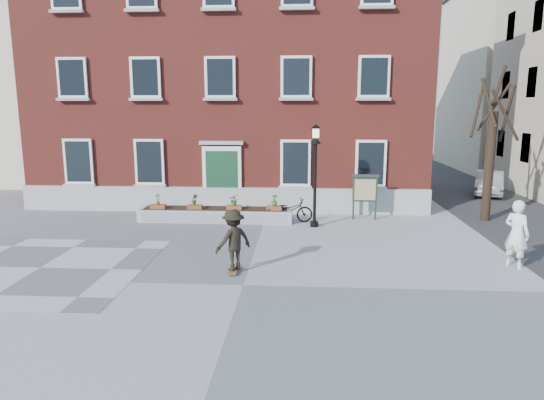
# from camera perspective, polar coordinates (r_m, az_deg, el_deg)

# --- Properties ---
(ground) EXTENTS (100.00, 100.00, 0.00)m
(ground) POSITION_cam_1_polar(r_m,az_deg,el_deg) (12.79, -3.42, -9.97)
(ground) COLOR gray
(ground) RESTS_ON ground
(checker_patch) EXTENTS (6.00, 6.00, 0.01)m
(checker_patch) POSITION_cam_1_polar(r_m,az_deg,el_deg) (15.57, -25.61, -7.20)
(checker_patch) COLOR #58585B
(checker_patch) RESTS_ON ground
(distant_building) EXTENTS (10.00, 12.00, 13.00)m
(distant_building) POSITION_cam_1_polar(r_m,az_deg,el_deg) (37.42, -28.54, 12.54)
(distant_building) COLOR beige
(distant_building) RESTS_ON ground
(bicycle) EXTENTS (2.02, 1.06, 1.01)m
(bicycle) POSITION_cam_1_polar(r_m,az_deg,el_deg) (19.32, 2.01, -1.24)
(bicycle) COLOR black
(bicycle) RESTS_ON ground
(parked_car) EXTENTS (2.57, 4.04, 1.26)m
(parked_car) POSITION_cam_1_polar(r_m,az_deg,el_deg) (28.07, 24.18, 1.85)
(parked_car) COLOR #B9BCBE
(parked_car) RESTS_ON ground
(bystander) EXTENTS (0.82, 0.86, 1.98)m
(bystander) POSITION_cam_1_polar(r_m,az_deg,el_deg) (15.52, 26.83, -3.58)
(bystander) COLOR white
(bystander) RESTS_ON ground
(brick_building) EXTENTS (18.40, 10.85, 12.60)m
(brick_building) POSITION_cam_1_polar(r_m,az_deg,el_deg) (26.14, -4.22, 14.65)
(brick_building) COLOR maroon
(brick_building) RESTS_ON ground
(planter_assembly) EXTENTS (6.20, 1.12, 1.15)m
(planter_assembly) POSITION_cam_1_polar(r_m,az_deg,el_deg) (19.82, -6.61, -1.59)
(planter_assembly) COLOR #B7B7B3
(planter_assembly) RESTS_ON ground
(bare_tree) EXTENTS (1.83, 1.83, 6.16)m
(bare_tree) POSITION_cam_1_polar(r_m,az_deg,el_deg) (21.31, 24.33, 5.16)
(bare_tree) COLOR black
(bare_tree) RESTS_ON ground
(lamp_post) EXTENTS (0.40, 0.40, 3.93)m
(lamp_post) POSITION_cam_1_polar(r_m,az_deg,el_deg) (18.45, 5.12, 4.55)
(lamp_post) COLOR black
(lamp_post) RESTS_ON ground
(notice_board) EXTENTS (1.10, 0.16, 1.87)m
(notice_board) POSITION_cam_1_polar(r_m,az_deg,el_deg) (20.13, 10.88, 1.25)
(notice_board) COLOR #172E20
(notice_board) RESTS_ON ground
(skateboarder) EXTENTS (1.26, 1.20, 1.79)m
(skateboarder) POSITION_cam_1_polar(r_m,az_deg,el_deg) (13.50, -4.56, -4.72)
(skateboarder) COLOR brown
(skateboarder) RESTS_ON ground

